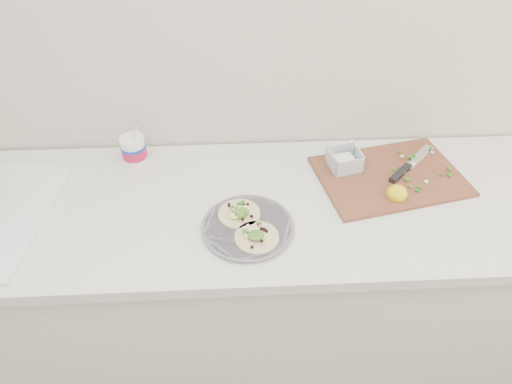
{
  "coord_description": "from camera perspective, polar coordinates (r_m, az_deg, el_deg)",
  "views": [
    {
      "loc": [
        0.08,
        0.34,
        1.9
      ],
      "look_at": [
        0.14,
        1.4,
        0.96
      ],
      "focal_mm": 32.0,
      "sensor_mm": 36.0,
      "label": 1
    }
  ],
  "objects": [
    {
      "name": "taco_plate",
      "position": [
        1.38,
        -1.04,
        -4.14
      ],
      "size": [
        0.28,
        0.28,
        0.04
      ],
      "rotation": [
        0.0,
        0.0,
        0.18
      ],
      "color": "slate",
      "rests_on": "counter"
    },
    {
      "name": "tub",
      "position": [
        1.65,
        -14.99,
        5.42
      ],
      "size": [
        0.09,
        0.09,
        0.2
      ],
      "rotation": [
        0.0,
        0.0,
        -0.24
      ],
      "color": "white",
      "rests_on": "counter"
    },
    {
      "name": "counter",
      "position": [
        1.82,
        -4.43,
        -11.52
      ],
      "size": [
        2.44,
        0.66,
        0.9
      ],
      "color": "silver",
      "rests_on": "ground"
    },
    {
      "name": "cutboard",
      "position": [
        1.62,
        15.98,
        2.44
      ],
      "size": [
        0.54,
        0.42,
        0.07
      ],
      "rotation": [
        0.0,
        0.0,
        0.21
      ],
      "color": "brown",
      "rests_on": "counter"
    }
  ]
}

